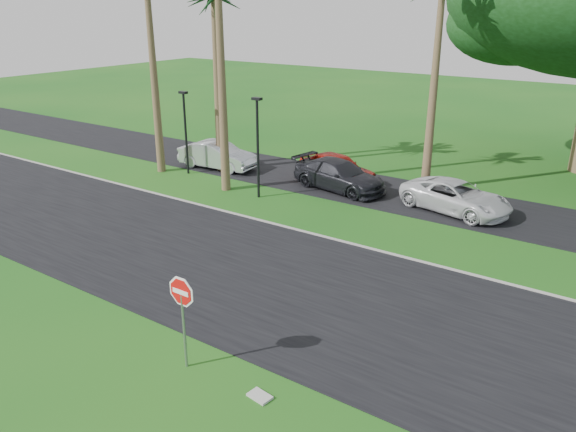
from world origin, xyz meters
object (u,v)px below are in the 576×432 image
at_px(car_red, 337,168).
at_px(car_minivan, 456,197).
at_px(car_silver, 217,156).
at_px(stop_sign_near, 182,304).
at_px(car_dark, 339,176).

height_order(car_red, car_minivan, car_red).
xyz_separation_m(car_silver, car_red, (6.64, 1.52, 0.00)).
xyz_separation_m(stop_sign_near, car_dark, (-3.96, 14.62, -1.07)).
height_order(car_silver, car_dark, car_silver).
bearing_deg(car_minivan, car_red, 95.12).
bearing_deg(car_silver, stop_sign_near, -146.65).
bearing_deg(car_red, car_minivan, -84.48).
height_order(car_dark, car_minivan, car_dark).
distance_m(stop_sign_near, car_red, 16.36).
relative_size(stop_sign_near, car_red, 0.61).
distance_m(car_silver, car_minivan, 13.09).
bearing_deg(stop_sign_near, car_dark, 105.14).
distance_m(car_red, car_minivan, 6.49).
bearing_deg(car_red, stop_sign_near, -150.07).
bearing_deg(car_red, car_silver, 116.17).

